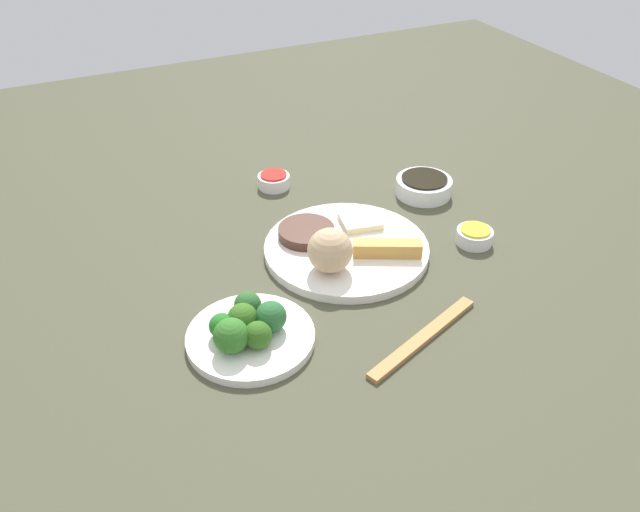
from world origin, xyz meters
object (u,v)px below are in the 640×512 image
Objects in this scene: main_plate at (346,249)px; chopsticks_pair at (421,338)px; broccoli_plate at (251,337)px; soy_sauce_bowl at (424,187)px; sauce_ramekin_sweet_and_sour at (274,181)px; sauce_ramekin_hot_mustard at (474,237)px.

chopsticks_pair is (-0.00, -0.25, -0.00)m from main_plate.
soy_sauce_bowl reaches higher than broccoli_plate.
soy_sauce_bowl is at bearing -31.03° from sauce_ramekin_sweet_and_sour.
soy_sauce_bowl is 0.47× the size of chopsticks_pair.
sauce_ramekin_hot_mustard is at bearing 8.94° from broccoli_plate.
main_plate is 0.28m from sauce_ramekin_sweet_and_sour.
sauce_ramekin_hot_mustard is at bearing -94.08° from soy_sauce_bowl.
sauce_ramekin_sweet_and_sour is (0.21, 0.42, 0.01)m from broccoli_plate.
sauce_ramekin_sweet_and_sour reaches higher than main_plate.
chopsticks_pair is at bearing -25.13° from broccoli_plate.
sauce_ramekin_sweet_and_sour is 0.53m from chopsticks_pair.
sauce_ramekin_sweet_and_sour is 0.27× the size of chopsticks_pair.
chopsticks_pair is at bearing -141.77° from sauce_ramekin_hot_mustard.
sauce_ramekin_sweet_and_sour is (-0.26, 0.16, -0.00)m from soy_sauce_bowl.
soy_sauce_bowl is at bearing 29.02° from broccoli_plate.
main_plate reaches higher than chopsticks_pair.
sauce_ramekin_hot_mustard is (0.46, 0.07, 0.01)m from broccoli_plate.
broccoli_plate is at bearing -171.06° from sauce_ramekin_hot_mustard.
sauce_ramekin_sweet_and_sour is (-0.25, 0.35, 0.00)m from sauce_ramekin_hot_mustard.
sauce_ramekin_sweet_and_sour is at bearing 63.63° from broccoli_plate.
soy_sauce_bowl reaches higher than main_plate.
main_plate is 0.24m from sauce_ramekin_hot_mustard.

